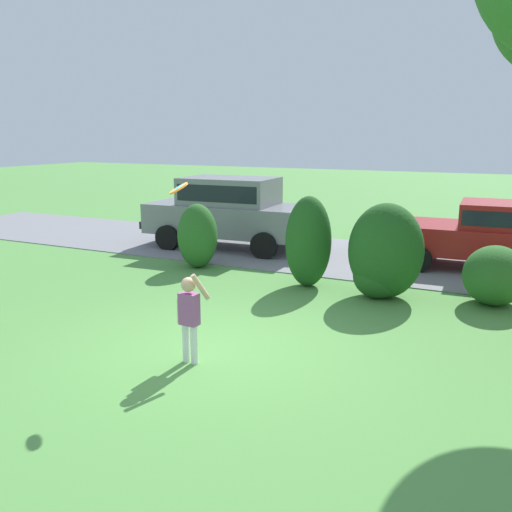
# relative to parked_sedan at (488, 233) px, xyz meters

# --- Properties ---
(ground_plane) EXTENTS (80.00, 80.00, 0.00)m
(ground_plane) POSITION_rel_parked_sedan_xyz_m (-3.21, -6.99, -0.85)
(ground_plane) COLOR #518E42
(driveway_strip) EXTENTS (28.00, 4.40, 0.02)m
(driveway_strip) POSITION_rel_parked_sedan_xyz_m (-3.21, -0.23, -0.84)
(driveway_strip) COLOR slate
(driveway_strip) RESTS_ON ground
(shrub_near_tree) EXTENTS (0.92, 0.95, 1.50)m
(shrub_near_tree) POSITION_rel_parked_sedan_xyz_m (-6.08, -2.78, -0.10)
(shrub_near_tree) COLOR #286023
(shrub_near_tree) RESTS_ON ground
(shrub_centre_left) EXTENTS (0.93, 0.97, 1.86)m
(shrub_centre_left) POSITION_rel_parked_sedan_xyz_m (-3.20, -3.17, 0.08)
(shrub_centre_left) COLOR #1E511C
(shrub_centre_left) RESTS_ON ground
(shrub_centre) EXTENTS (1.42, 1.30, 1.82)m
(shrub_centre) POSITION_rel_parked_sedan_xyz_m (-1.62, -3.28, -0.03)
(shrub_centre) COLOR #1E511C
(shrub_centre) RESTS_ON ground
(shrub_centre_right) EXTENTS (1.13, 1.32, 1.09)m
(shrub_centre_right) POSITION_rel_parked_sedan_xyz_m (0.31, -2.84, -0.30)
(shrub_centre_right) COLOR #286023
(shrub_centre_right) RESTS_ON ground
(parked_sedan) EXTENTS (4.48, 2.25, 1.56)m
(parked_sedan) POSITION_rel_parked_sedan_xyz_m (0.00, 0.00, 0.00)
(parked_sedan) COLOR maroon
(parked_sedan) RESTS_ON ground
(parked_suv) EXTENTS (4.79, 2.28, 1.92)m
(parked_suv) POSITION_rel_parked_sedan_xyz_m (-6.50, -0.45, 0.23)
(parked_suv) COLOR gray
(parked_suv) RESTS_ON ground
(child_thrower) EXTENTS (0.46, 0.25, 1.29)m
(child_thrower) POSITION_rel_parked_sedan_xyz_m (-3.27, -7.51, -0.13)
(child_thrower) COLOR white
(child_thrower) RESTS_ON ground
(frisbee) EXTENTS (0.30, 0.27, 0.22)m
(frisbee) POSITION_rel_parked_sedan_xyz_m (-3.56, -7.24, 1.51)
(frisbee) COLOR orange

